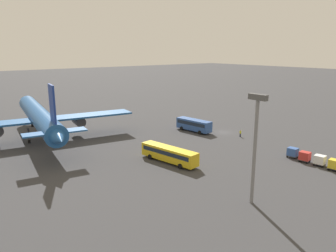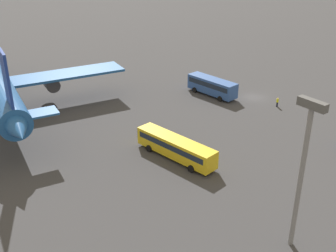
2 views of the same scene
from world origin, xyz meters
name	(u,v)px [view 1 (image 1 of 2)]	position (x,y,z in m)	size (l,w,h in m)	color
ground_plane	(223,132)	(0.00, 0.00, 0.00)	(600.00, 600.00, 0.00)	#38383A
airplane	(39,117)	(22.19, 40.51, 5.73)	(51.27, 44.74, 15.27)	#1E5193
shuttle_bus_near	(194,124)	(5.60, 5.51, 1.94)	(10.65, 3.93, 3.24)	#2D5199
shuttle_bus_far	(169,153)	(-9.54, 25.92, 1.81)	(13.16, 4.56, 3.00)	gold
worker_person	(240,133)	(-5.71, 0.02, 0.87)	(0.38, 0.38, 1.74)	#1E1E2D
cargo_cart_yellow	(335,164)	(-31.63, 4.94, 1.19)	(2.20, 1.93, 2.06)	#38383D
cargo_cart_white	(320,160)	(-28.72, 4.70, 1.19)	(2.20, 1.93, 2.06)	#38383D
cargo_cart_red	(305,156)	(-25.81, 4.91, 1.19)	(2.20, 1.93, 2.06)	#38383D
cargo_cart_blue	(293,152)	(-22.90, 4.40, 1.19)	(2.20, 1.93, 2.06)	#38383D
light_pole	(255,137)	(-30.44, 27.26, 9.82)	(2.80, 0.70, 15.78)	slate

